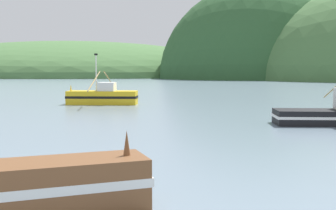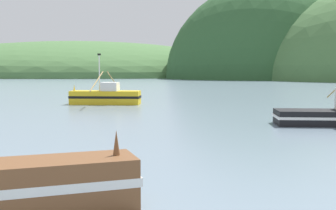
% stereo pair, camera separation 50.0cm
% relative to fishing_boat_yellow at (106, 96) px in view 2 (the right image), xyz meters
% --- Properties ---
extents(hill_far_center, '(81.89, 65.51, 76.67)m').
position_rel_fishing_boat_yellow_xyz_m(hill_far_center, '(24.47, 128.32, -0.86)').
color(hill_far_center, '#2D562D').
rests_on(hill_far_center, ground).
extents(hill_far_left, '(111.59, 89.27, 56.04)m').
position_rel_fishing_boat_yellow_xyz_m(hill_far_left, '(33.22, 178.26, -0.86)').
color(hill_far_left, '#516B38').
rests_on(hill_far_left, ground).
extents(hill_far_right, '(205.02, 164.02, 38.27)m').
position_rel_fishing_boat_yellow_xyz_m(hill_far_right, '(-79.81, 186.98, -0.86)').
color(hill_far_right, '#47703D').
rests_on(hill_far_right, ground).
extents(fishing_boat_yellow, '(7.64, 13.08, 5.41)m').
position_rel_fishing_boat_yellow_xyz_m(fishing_boat_yellow, '(0.00, 0.00, 0.00)').
color(fishing_boat_yellow, gold).
rests_on(fishing_boat_yellow, ground).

